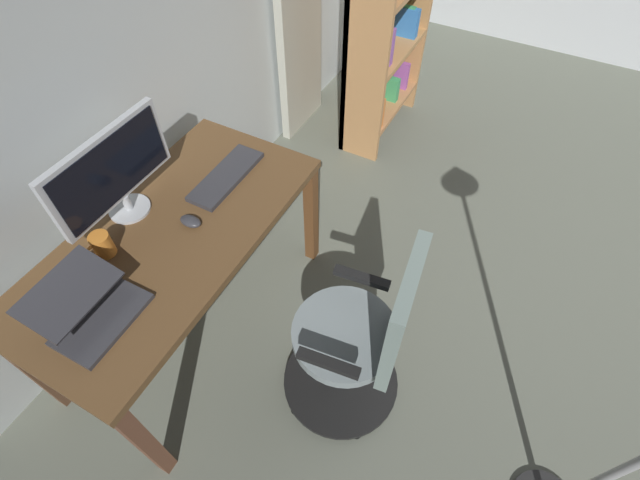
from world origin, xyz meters
TOP-DOWN VIEW (x-y plane):
  - desk at (1.46, -2.25)m, footprint 1.42×0.71m
  - office_chair at (1.43, -1.35)m, footprint 0.56×0.56m
  - computer_monitor at (1.44, -2.49)m, footprint 0.59×0.18m
  - computer_keyboard at (1.07, -2.23)m, footprint 0.43×0.15m
  - laptop at (1.91, -2.22)m, footprint 0.34×0.31m
  - computer_mouse at (1.38, -2.19)m, footprint 0.06×0.10m
  - mug_coffee at (1.67, -2.40)m, footprint 0.13×0.08m
  - bookshelf at (-0.58, -2.13)m, footprint 0.79×0.30m

SIDE VIEW (x-z plane):
  - office_chair at x=1.43m, z-range -0.04..1.02m
  - desk at x=1.46m, z-range 0.28..1.01m
  - computer_keyboard at x=1.07m, z-range 0.74..0.76m
  - computer_mouse at x=1.38m, z-range 0.74..0.77m
  - laptop at x=1.91m, z-range 0.71..0.87m
  - mug_coffee at x=1.67m, z-range 0.74..0.84m
  - bookshelf at x=-0.58m, z-range 0.01..1.69m
  - computer_monitor at x=1.44m, z-range 0.76..1.16m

